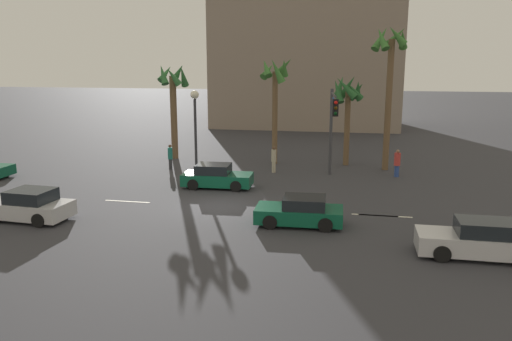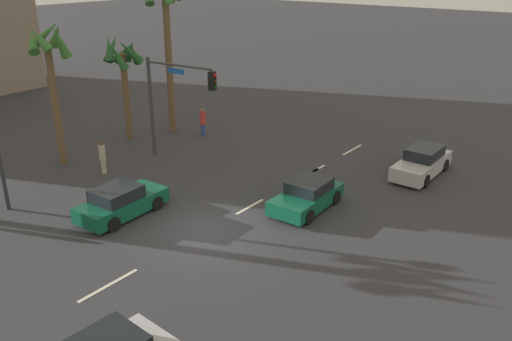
{
  "view_description": "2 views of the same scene",
  "coord_description": "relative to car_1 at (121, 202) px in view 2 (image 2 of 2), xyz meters",
  "views": [
    {
      "loc": [
        6.61,
        -24.0,
        7.23
      ],
      "look_at": [
        2.01,
        -0.68,
        2.12
      ],
      "focal_mm": 35.53,
      "sensor_mm": 36.0,
      "label": 1
    },
    {
      "loc": [
        -14.33,
        -13.56,
        10.5
      ],
      "look_at": [
        2.3,
        -0.77,
        2.14
      ],
      "focal_mm": 37.38,
      "sensor_mm": 36.0,
      "label": 2
    }
  ],
  "objects": [
    {
      "name": "ground_plane",
      "position": [
        1.25,
        -3.92,
        -0.64
      ],
      "size": [
        220.0,
        220.0,
        0.0
      ],
      "primitive_type": "plane",
      "color": "#333338"
    },
    {
      "name": "lane_stripe_2",
      "position": [
        -3.8,
        -3.92,
        -0.63
      ],
      "size": [
        2.49,
        0.14,
        0.01
      ],
      "primitive_type": "cube",
      "color": "silver",
      "rests_on": "ground_plane"
    },
    {
      "name": "lane_stripe_3",
      "position": [
        4.12,
        -3.92,
        -0.63
      ],
      "size": [
        1.94,
        0.14,
        0.01
      ],
      "primitive_type": "cube",
      "color": "silver",
      "rests_on": "ground_plane"
    },
    {
      "name": "lane_stripe_4",
      "position": [
        8.96,
        -3.92,
        -0.63
      ],
      "size": [
        2.2,
        0.14,
        0.01
      ],
      "primitive_type": "cube",
      "color": "silver",
      "rests_on": "ground_plane"
    },
    {
      "name": "lane_stripe_5",
      "position": [
        9.45,
        -3.92,
        -0.63
      ],
      "size": [
        2.52,
        0.14,
        0.01
      ],
      "primitive_type": "cube",
      "color": "silver",
      "rests_on": "ground_plane"
    },
    {
      "name": "lane_stripe_6",
      "position": [
        13.89,
        -3.92,
        -0.63
      ],
      "size": [
        2.23,
        0.14,
        0.01
      ],
      "primitive_type": "cube",
      "color": "silver",
      "rests_on": "ground_plane"
    },
    {
      "name": "car_1",
      "position": [
        0.0,
        0.0,
        0.0
      ],
      "size": [
        4.11,
        2.0,
        1.38
      ],
      "color": "#0F5138",
      "rests_on": "ground_plane"
    },
    {
      "name": "car_2",
      "position": [
        12.63,
        -8.59,
        0.03
      ],
      "size": [
        4.44,
        1.79,
        1.45
      ],
      "color": "#B7B7BC",
      "rests_on": "ground_plane"
    },
    {
      "name": "car_3",
      "position": [
        5.58,
        -6.02,
        -0.03
      ],
      "size": [
        3.97,
        2.0,
        1.31
      ],
      "color": "#0F5138",
      "rests_on": "ground_plane"
    },
    {
      "name": "traffic_signal",
      "position": [
        6.49,
        3.22,
        3.15
      ],
      "size": [
        0.69,
        4.66,
        5.56
      ],
      "color": "#38383D",
      "rests_on": "ground_plane"
    },
    {
      "name": "pedestrian_1",
      "position": [
        2.64,
        4.68,
        0.3
      ],
      "size": [
        0.37,
        0.37,
        1.77
      ],
      "color": "#B2A58C",
      "rests_on": "ground_plane"
    },
    {
      "name": "pedestrian_2",
      "position": [
        10.59,
        4.96,
        0.28
      ],
      "size": [
        0.54,
        0.54,
        1.77
      ],
      "color": "#2D478C",
      "rests_on": "ground_plane"
    },
    {
      "name": "palm_tree_0",
      "position": [
        7.28,
        8.14,
        4.22
      ],
      "size": [
        2.59,
        2.58,
        6.38
      ],
      "color": "brown",
      "rests_on": "ground_plane"
    },
    {
      "name": "palm_tree_1",
      "position": [
        2.26,
        7.68,
        5.09
      ],
      "size": [
        2.52,
        2.73,
        7.65
      ],
      "color": "brown",
      "rests_on": "ground_plane"
    },
    {
      "name": "palm_tree_3",
      "position": [
        9.93,
        7.14,
        6.46
      ],
      "size": [
        2.49,
        2.57,
        9.64
      ],
      "color": "brown",
      "rests_on": "ground_plane"
    }
  ]
}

